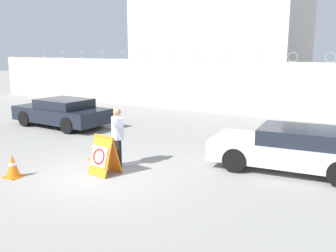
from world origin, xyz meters
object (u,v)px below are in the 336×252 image
(parked_car_front_coupe, at_px, (62,112))
(security_guard, at_px, (117,134))
(traffic_cone_near, at_px, (13,166))
(parked_car_far_side, at_px, (292,148))
(barricade_sign, at_px, (103,155))
(traffic_cone_mid, at_px, (95,148))

(parked_car_front_coupe, bearing_deg, security_guard, 152.45)
(traffic_cone_near, height_order, parked_car_far_side, parked_car_far_side)
(security_guard, bearing_deg, traffic_cone_near, -97.06)
(barricade_sign, relative_size, parked_car_far_side, 0.24)
(traffic_cone_near, distance_m, traffic_cone_mid, 2.49)
(security_guard, distance_m, traffic_cone_near, 2.94)
(traffic_cone_mid, height_order, parked_car_front_coupe, parked_car_front_coupe)
(barricade_sign, xyz_separation_m, parked_car_far_side, (4.39, 2.95, 0.09))
(traffic_cone_near, bearing_deg, traffic_cone_mid, 69.77)
(security_guard, bearing_deg, parked_car_front_coupe, -177.54)
(security_guard, distance_m, traffic_cone_mid, 1.16)
(parked_car_front_coupe, bearing_deg, traffic_cone_near, 127.55)
(security_guard, height_order, traffic_cone_mid, security_guard)
(barricade_sign, relative_size, security_guard, 0.63)
(barricade_sign, xyz_separation_m, traffic_cone_mid, (-1.09, 0.91, -0.16))
(barricade_sign, distance_m, security_guard, 0.88)
(security_guard, distance_m, parked_car_front_coupe, 6.58)
(security_guard, xyz_separation_m, traffic_cone_near, (-1.85, -2.19, -0.64))
(traffic_cone_near, distance_m, parked_car_far_side, 7.70)
(security_guard, height_order, parked_car_far_side, security_guard)
(traffic_cone_mid, distance_m, parked_car_far_side, 5.85)
(parked_car_front_coupe, xyz_separation_m, parked_car_far_side, (10.14, -1.17, -0.00))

